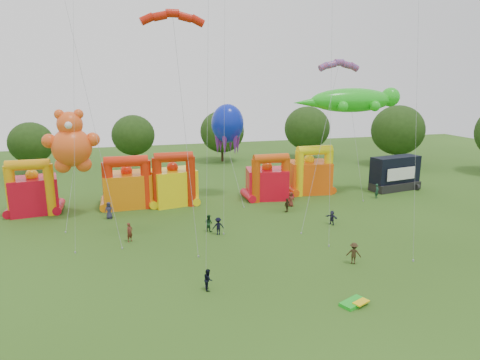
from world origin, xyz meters
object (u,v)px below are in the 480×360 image
object	(u,v)px
bouncy_castle_2	(173,184)
spectator_4	(287,205)
gecko_kite	(352,105)
spectator_0	(109,210)
bouncy_castle_0	(33,192)
teddy_bear_kite	(71,155)
stage_trailer	(395,174)
octopus_kite	(229,136)

from	to	relation	value
bouncy_castle_2	spectator_4	xyz separation A→B (m)	(12.37, -6.90, -1.73)
spectator_4	gecko_kite	bearing A→B (deg)	175.00
spectator_0	spectator_4	size ratio (longest dim) A/B	1.15
bouncy_castle_0	teddy_bear_kite	size ratio (longest dim) A/B	0.54
teddy_bear_kite	spectator_4	bearing A→B (deg)	-9.91
stage_trailer	spectator_0	size ratio (longest dim) A/B	3.96
bouncy_castle_0	bouncy_castle_2	size ratio (longest dim) A/B	0.97
gecko_kite	octopus_kite	distance (m)	16.54
bouncy_castle_2	teddy_bear_kite	bearing A→B (deg)	-166.04
spectator_4	bouncy_castle_2	bearing A→B (deg)	-60.54
spectator_0	bouncy_castle_0	bearing A→B (deg)	168.35
octopus_kite	spectator_4	xyz separation A→B (m)	(4.75, -8.69, -7.17)
bouncy_castle_0	spectator_4	size ratio (longest dim) A/B	3.91
teddy_bear_kite	octopus_kite	bearing A→B (deg)	13.65
spectator_0	spectator_4	world-z (taller)	spectator_0
bouncy_castle_0	spectator_0	distance (m)	9.62
teddy_bear_kite	spectator_4	world-z (taller)	teddy_bear_kite
octopus_kite	gecko_kite	bearing A→B (deg)	-11.63
teddy_bear_kite	gecko_kite	bearing A→B (deg)	2.21
bouncy_castle_2	teddy_bear_kite	size ratio (longest dim) A/B	0.56
bouncy_castle_0	spectator_0	world-z (taller)	bouncy_castle_0
teddy_bear_kite	gecko_kite	size ratio (longest dim) A/B	0.80
bouncy_castle_0	gecko_kite	world-z (taller)	gecko_kite
octopus_kite	spectator_0	xyz separation A→B (m)	(-15.29, -5.62, -7.05)
spectator_0	spectator_4	bearing A→B (deg)	8.20
teddy_bear_kite	stage_trailer	bearing A→B (deg)	2.36
gecko_kite	octopus_kite	world-z (taller)	gecko_kite
octopus_kite	spectator_0	distance (m)	17.75
stage_trailer	spectator_4	xyz separation A→B (m)	(-18.60, -5.85, -1.46)
bouncy_castle_0	gecko_kite	xyz separation A→B (m)	(39.37, -2.16, 9.47)
bouncy_castle_0	gecko_kite	size ratio (longest dim) A/B	0.43
teddy_bear_kite	octopus_kite	distance (m)	19.37
bouncy_castle_2	stage_trailer	xyz separation A→B (m)	(30.97, -1.04, -0.28)
bouncy_castle_2	gecko_kite	xyz separation A→B (m)	(23.35, -1.45, 9.38)
octopus_kite	spectator_4	distance (m)	12.22
octopus_kite	spectator_0	world-z (taller)	octopus_kite
teddy_bear_kite	gecko_kite	world-z (taller)	gecko_kite
stage_trailer	gecko_kite	distance (m)	12.31
stage_trailer	teddy_bear_kite	distance (m)	42.48
stage_trailer	teddy_bear_kite	size ratio (longest dim) A/B	0.62
teddy_bear_kite	octopus_kite	world-z (taller)	octopus_kite
octopus_kite	spectator_4	size ratio (longest dim) A/B	7.32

